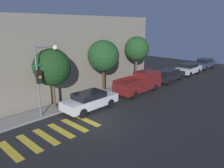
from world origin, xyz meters
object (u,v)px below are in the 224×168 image
(tree_far_end, at_px, (137,49))
(pickup_truck, at_px, (140,83))
(sedan_near_corner, at_px, (90,100))
(tree_near_corner, at_px, (52,67))
(sedan_far_end, at_px, (189,69))
(traffic_light_pole, at_px, (43,71))
(sedan_middle, at_px, (169,75))
(tree_midblock, at_px, (103,56))
(sedan_tail_of_row, at_px, (205,63))

(tree_far_end, bearing_deg, pickup_truck, -135.08)
(sedan_near_corner, distance_m, pickup_truck, 6.40)
(tree_near_corner, bearing_deg, sedan_far_end, -6.21)
(traffic_light_pole, distance_m, sedan_middle, 15.37)
(traffic_light_pole, xyz_separation_m, sedan_middle, (15.09, -1.27, -2.61))
(sedan_near_corner, height_order, tree_far_end, tree_far_end)
(sedan_near_corner, bearing_deg, traffic_light_pole, 157.56)
(tree_midblock, bearing_deg, sedan_far_end, -8.60)
(tree_far_end, bearing_deg, tree_near_corner, 180.00)
(tree_far_end, bearing_deg, sedan_near_corner, -166.29)
(sedan_middle, distance_m, sedan_far_end, 5.13)
(traffic_light_pole, bearing_deg, sedan_far_end, -3.59)
(sedan_middle, height_order, tree_near_corner, tree_near_corner)
(sedan_near_corner, height_order, tree_near_corner, tree_near_corner)
(sedan_near_corner, xyz_separation_m, tree_near_corner, (-1.85, 2.07, 2.58))
(sedan_near_corner, xyz_separation_m, pickup_truck, (6.40, 0.00, 0.19))
(sedan_middle, relative_size, sedan_far_end, 1.08)
(traffic_light_pole, relative_size, sedan_near_corner, 1.14)
(sedan_near_corner, bearing_deg, sedan_middle, 0.00)
(sedan_far_end, xyz_separation_m, tree_midblock, (-13.66, 2.07, 2.86))
(pickup_truck, height_order, sedan_tail_of_row, pickup_truck)
(pickup_truck, relative_size, tree_midblock, 1.03)
(sedan_near_corner, distance_m, tree_far_end, 9.26)
(tree_far_end, bearing_deg, sedan_far_end, -13.39)
(sedan_middle, height_order, sedan_tail_of_row, sedan_tail_of_row)
(pickup_truck, distance_m, sedan_middle, 5.63)
(traffic_light_pole, height_order, sedan_near_corner, traffic_light_pole)
(pickup_truck, bearing_deg, tree_near_corner, 165.93)
(sedan_near_corner, height_order, tree_midblock, tree_midblock)
(traffic_light_pole, xyz_separation_m, tree_far_end, (11.54, 0.80, 0.52))
(sedan_near_corner, bearing_deg, tree_far_end, 13.71)
(tree_near_corner, distance_m, tree_midblock, 5.35)
(tree_near_corner, xyz_separation_m, tree_midblock, (5.35, 0.00, 0.29))
(sedan_tail_of_row, distance_m, tree_near_corner, 24.65)
(tree_midblock, bearing_deg, tree_near_corner, 180.00)
(sedan_middle, bearing_deg, sedan_near_corner, 180.00)
(tree_midblock, bearing_deg, traffic_light_pole, -173.06)
(sedan_tail_of_row, xyz_separation_m, tree_midblock, (-19.08, 2.07, 2.83))
(sedan_far_end, distance_m, tree_far_end, 9.46)
(sedan_near_corner, relative_size, sedan_tail_of_row, 1.00)
(sedan_middle, distance_m, sedan_tail_of_row, 10.55)
(pickup_truck, distance_m, tree_near_corner, 8.84)
(sedan_tail_of_row, height_order, tree_near_corner, tree_near_corner)
(sedan_middle, bearing_deg, sedan_tail_of_row, 0.00)
(sedan_middle, bearing_deg, sedan_far_end, 0.00)
(sedan_tail_of_row, bearing_deg, sedan_far_end, 180.00)
(tree_near_corner, xyz_separation_m, tree_far_end, (10.32, 0.00, 0.54))
(sedan_middle, height_order, tree_far_end, tree_far_end)
(tree_far_end, bearing_deg, sedan_middle, -30.19)
(sedan_near_corner, bearing_deg, tree_near_corner, 131.85)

